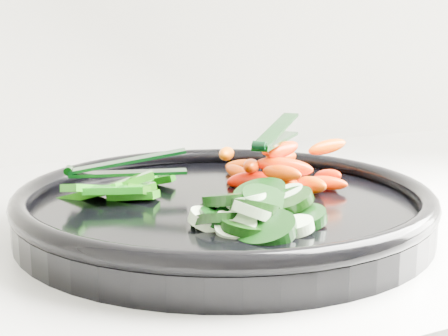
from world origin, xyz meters
name	(u,v)px	position (x,y,z in m)	size (l,w,h in m)	color
veggie_tray	(224,205)	(-0.38, 1.63, 0.95)	(0.49, 0.49, 0.04)	black
cucumber_pile	(249,213)	(-0.39, 1.56, 0.96)	(0.12, 0.13, 0.04)	black
carrot_pile	(281,169)	(-0.31, 1.66, 0.97)	(0.15, 0.15, 0.05)	#FF4900
pepper_pile	(122,189)	(-0.46, 1.68, 0.96)	(0.12, 0.09, 0.04)	#166709
tong_carrot	(275,136)	(-0.31, 1.67, 1.00)	(0.09, 0.09, 0.02)	black
tong_pepper	(124,167)	(-0.46, 1.69, 0.98)	(0.11, 0.05, 0.02)	black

